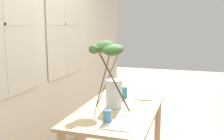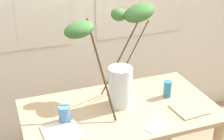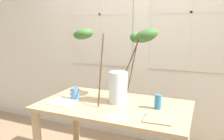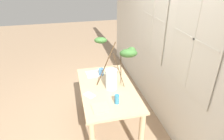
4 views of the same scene
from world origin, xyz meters
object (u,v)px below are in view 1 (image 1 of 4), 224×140
(drinking_glass_blue_right, at_px, (125,93))
(plate_square_right, at_px, (144,98))
(vase_with_branches, at_px, (110,73))
(dining_table, at_px, (119,122))
(drinking_glass_blue_left, at_px, (107,116))
(plate_square_left, at_px, (119,125))

(drinking_glass_blue_right, distance_m, plate_square_right, 0.23)
(vase_with_branches, distance_m, drinking_glass_blue_right, 0.47)
(dining_table, distance_m, vase_with_branches, 0.51)
(drinking_glass_blue_left, bearing_deg, vase_with_branches, 15.28)
(plate_square_left, bearing_deg, vase_with_branches, 26.05)
(drinking_glass_blue_right, height_order, plate_square_left, drinking_glass_blue_right)
(vase_with_branches, height_order, plate_square_right, vase_with_branches)
(dining_table, distance_m, drinking_glass_blue_left, 0.44)
(vase_with_branches, height_order, drinking_glass_blue_right, vase_with_branches)
(dining_table, xyz_separation_m, plate_square_right, (0.44, -0.18, 0.15))
(vase_with_branches, xyz_separation_m, drinking_glass_blue_left, (-0.43, -0.12, -0.30))
(plate_square_right, bearing_deg, plate_square_left, 176.82)
(drinking_glass_blue_left, height_order, drinking_glass_blue_right, drinking_glass_blue_right)
(vase_with_branches, relative_size, plate_square_left, 3.42)
(dining_table, xyz_separation_m, drinking_glass_blue_left, (-0.39, -0.01, 0.20))
(plate_square_left, distance_m, plate_square_right, 0.89)
(drinking_glass_blue_left, distance_m, plate_square_right, 0.85)
(vase_with_branches, xyz_separation_m, drinking_glass_blue_right, (0.36, -0.06, -0.29))
(dining_table, xyz_separation_m, vase_with_branches, (0.04, 0.10, 0.50))
(dining_table, distance_m, plate_square_left, 0.48)
(vase_with_branches, height_order, drinking_glass_blue_left, vase_with_branches)
(drinking_glass_blue_left, bearing_deg, dining_table, 1.96)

